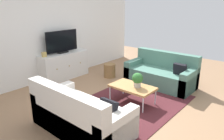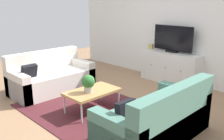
{
  "view_description": "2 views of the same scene",
  "coord_description": "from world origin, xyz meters",
  "px_view_note": "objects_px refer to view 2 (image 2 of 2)",
  "views": [
    {
      "loc": [
        -3.44,
        -2.56,
        2.1
      ],
      "look_at": [
        0.0,
        0.39,
        0.65
      ],
      "focal_mm": 34.17,
      "sensor_mm": 36.0,
      "label": 1
    },
    {
      "loc": [
        3.23,
        -2.79,
        1.91
      ],
      "look_at": [
        0.0,
        0.39,
        0.65
      ],
      "focal_mm": 39.97,
      "sensor_mm": 36.0,
      "label": 2
    }
  ],
  "objects_px": {
    "couch_right_side": "(159,121)",
    "flat_screen_tv": "(173,39)",
    "mantel_clock": "(151,46)",
    "tv_console": "(171,67)",
    "coffee_table": "(92,92)",
    "wicker_basket": "(184,93)",
    "potted_plant": "(88,83)",
    "couch_left_side": "(50,78)"
  },
  "relations": [
    {
      "from": "couch_right_side",
      "to": "flat_screen_tv",
      "type": "distance_m",
      "value": 2.85
    },
    {
      "from": "flat_screen_tv",
      "to": "mantel_clock",
      "type": "distance_m",
      "value": 0.65
    },
    {
      "from": "couch_right_side",
      "to": "tv_console",
      "type": "xyz_separation_m",
      "value": [
        -1.34,
        2.37,
        0.09
      ]
    },
    {
      "from": "tv_console",
      "to": "coffee_table",
      "type": "bearing_deg",
      "value": -91.17
    },
    {
      "from": "mantel_clock",
      "to": "coffee_table",
      "type": "bearing_deg",
      "value": -77.1
    },
    {
      "from": "tv_console",
      "to": "flat_screen_tv",
      "type": "xyz_separation_m",
      "value": [
        -0.0,
        0.02,
        0.68
      ]
    },
    {
      "from": "couch_right_side",
      "to": "wicker_basket",
      "type": "xyz_separation_m",
      "value": [
        -0.43,
        1.44,
        -0.09
      ]
    },
    {
      "from": "potted_plant",
      "to": "mantel_clock",
      "type": "height_order",
      "value": "mantel_clock"
    },
    {
      "from": "coffee_table",
      "to": "tv_console",
      "type": "height_order",
      "value": "tv_console"
    },
    {
      "from": "tv_console",
      "to": "mantel_clock",
      "type": "distance_m",
      "value": 0.74
    },
    {
      "from": "tv_console",
      "to": "couch_right_side",
      "type": "bearing_deg",
      "value": -60.55
    },
    {
      "from": "tv_console",
      "to": "mantel_clock",
      "type": "relative_size",
      "value": 11.12
    },
    {
      "from": "mantel_clock",
      "to": "couch_left_side",
      "type": "bearing_deg",
      "value": -111.36
    },
    {
      "from": "flat_screen_tv",
      "to": "mantel_clock",
      "type": "height_order",
      "value": "flat_screen_tv"
    },
    {
      "from": "couch_right_side",
      "to": "mantel_clock",
      "type": "relative_size",
      "value": 13.33
    },
    {
      "from": "flat_screen_tv",
      "to": "couch_left_side",
      "type": "bearing_deg",
      "value": -122.61
    },
    {
      "from": "couch_right_side",
      "to": "flat_screen_tv",
      "type": "height_order",
      "value": "flat_screen_tv"
    },
    {
      "from": "tv_console",
      "to": "mantel_clock",
      "type": "xyz_separation_m",
      "value": [
        -0.6,
        0.0,
        0.44
      ]
    },
    {
      "from": "potted_plant",
      "to": "flat_screen_tv",
      "type": "height_order",
      "value": "flat_screen_tv"
    },
    {
      "from": "potted_plant",
      "to": "flat_screen_tv",
      "type": "bearing_deg",
      "value": 89.45
    },
    {
      "from": "potted_plant",
      "to": "wicker_basket",
      "type": "distance_m",
      "value": 1.88
    },
    {
      "from": "couch_left_side",
      "to": "couch_right_side",
      "type": "xyz_separation_m",
      "value": [
        2.87,
        0.0,
        0.0
      ]
    },
    {
      "from": "mantel_clock",
      "to": "potted_plant",
      "type": "bearing_deg",
      "value": -77.07
    },
    {
      "from": "couch_left_side",
      "to": "mantel_clock",
      "type": "bearing_deg",
      "value": 68.64
    },
    {
      "from": "potted_plant",
      "to": "wicker_basket",
      "type": "bearing_deg",
      "value": 59.59
    },
    {
      "from": "couch_right_side",
      "to": "wicker_basket",
      "type": "height_order",
      "value": "couch_right_side"
    },
    {
      "from": "flat_screen_tv",
      "to": "tv_console",
      "type": "bearing_deg",
      "value": -90.0
    },
    {
      "from": "coffee_table",
      "to": "wicker_basket",
      "type": "bearing_deg",
      "value": 57.21
    },
    {
      "from": "potted_plant",
      "to": "mantel_clock",
      "type": "xyz_separation_m",
      "value": [
        -0.58,
        2.52,
        0.24
      ]
    },
    {
      "from": "coffee_table",
      "to": "tv_console",
      "type": "bearing_deg",
      "value": 88.83
    },
    {
      "from": "potted_plant",
      "to": "tv_console",
      "type": "bearing_deg",
      "value": 89.44
    },
    {
      "from": "couch_left_side",
      "to": "coffee_table",
      "type": "bearing_deg",
      "value": -1.64
    },
    {
      "from": "couch_left_side",
      "to": "coffee_table",
      "type": "relative_size",
      "value": 1.85
    },
    {
      "from": "couch_right_side",
      "to": "potted_plant",
      "type": "xyz_separation_m",
      "value": [
        -1.37,
        -0.14,
        0.28
      ]
    },
    {
      "from": "couch_right_side",
      "to": "mantel_clock",
      "type": "height_order",
      "value": "mantel_clock"
    },
    {
      "from": "coffee_table",
      "to": "wicker_basket",
      "type": "height_order",
      "value": "wicker_basket"
    },
    {
      "from": "couch_right_side",
      "to": "coffee_table",
      "type": "relative_size",
      "value": 1.85
    },
    {
      "from": "coffee_table",
      "to": "potted_plant",
      "type": "height_order",
      "value": "potted_plant"
    },
    {
      "from": "coffee_table",
      "to": "couch_left_side",
      "type": "bearing_deg",
      "value": 178.36
    },
    {
      "from": "flat_screen_tv",
      "to": "wicker_basket",
      "type": "relative_size",
      "value": 2.55
    },
    {
      "from": "couch_left_side",
      "to": "mantel_clock",
      "type": "xyz_separation_m",
      "value": [
        0.93,
        2.37,
        0.52
      ]
    },
    {
      "from": "tv_console",
      "to": "wicker_basket",
      "type": "relative_size",
      "value": 3.68
    }
  ]
}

